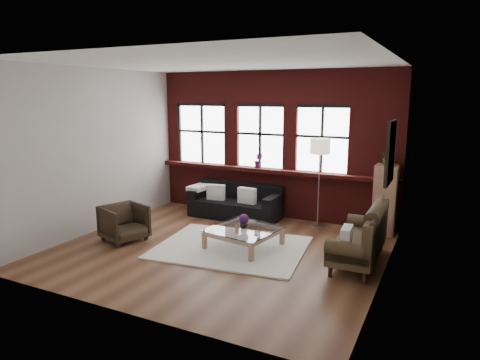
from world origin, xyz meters
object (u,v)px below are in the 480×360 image
at_px(armchair, 124,223).
at_px(floor_lamp, 319,180).
at_px(vintage_settee, 358,236).
at_px(dark_sofa, 235,201).
at_px(drawer_chest, 385,200).
at_px(coffee_table, 244,238).
at_px(vase, 244,224).

relative_size(armchair, floor_lamp, 0.38).
height_order(vintage_settee, armchair, vintage_settee).
xyz_separation_m(dark_sofa, armchair, (-1.17, -2.28, -0.02)).
bearing_deg(drawer_chest, armchair, -149.14).
xyz_separation_m(dark_sofa, coffee_table, (1.01, -1.65, -0.19)).
bearing_deg(vase, dark_sofa, 121.43).
xyz_separation_m(armchair, vase, (2.17, 0.63, 0.09)).
relative_size(vintage_settee, armchair, 2.30).
relative_size(coffee_table, floor_lamp, 0.57).
height_order(vintage_settee, vase, vintage_settee).
bearing_deg(vintage_settee, dark_sofa, 153.98).
distance_m(dark_sofa, vase, 1.93).
xyz_separation_m(vintage_settee, floor_lamp, (-1.14, 1.63, 0.53)).
bearing_deg(coffee_table, vase, -90.00).
xyz_separation_m(drawer_chest, floor_lamp, (-1.30, -0.10, 0.30)).
xyz_separation_m(armchair, drawer_chest, (4.29, 2.56, 0.34)).
bearing_deg(coffee_table, drawer_chest, 42.39).
bearing_deg(dark_sofa, drawer_chest, 5.19).
distance_m(coffee_table, drawer_chest, 2.91).
height_order(coffee_table, vase, vase).
bearing_deg(vintage_settee, coffee_table, -174.12).
bearing_deg(floor_lamp, drawer_chest, 4.25).
bearing_deg(coffee_table, dark_sofa, 121.43).
distance_m(dark_sofa, floor_lamp, 1.93).
relative_size(dark_sofa, floor_lamp, 1.02).
bearing_deg(dark_sofa, vintage_settee, -26.02).
bearing_deg(drawer_chest, dark_sofa, -174.81).
xyz_separation_m(vintage_settee, armchair, (-4.13, -0.83, -0.12)).
xyz_separation_m(coffee_table, drawer_chest, (2.11, 1.93, 0.51)).
distance_m(armchair, drawer_chest, 5.00).
height_order(coffee_table, floor_lamp, floor_lamp).
xyz_separation_m(coffee_table, vase, (0.00, -0.00, 0.25)).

